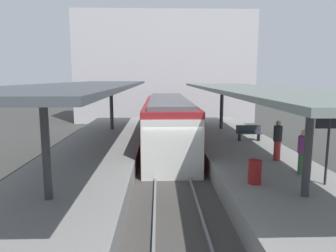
# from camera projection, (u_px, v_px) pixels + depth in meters

# --- Properties ---
(ground_plane) EXTENTS (80.00, 80.00, 0.00)m
(ground_plane) POSITION_uv_depth(u_px,v_px,m) (171.00, 177.00, 14.21)
(ground_plane) COLOR #383835
(platform_left) EXTENTS (4.40, 28.00, 1.00)m
(platform_left) POSITION_uv_depth(u_px,v_px,m) (87.00, 168.00, 14.02)
(platform_left) COLOR gray
(platform_left) RESTS_ON ground_plane
(platform_right) EXTENTS (4.40, 28.00, 1.00)m
(platform_right) POSITION_uv_depth(u_px,v_px,m) (254.00, 166.00, 14.25)
(platform_right) COLOR gray
(platform_right) RESTS_ON ground_plane
(track_ballast) EXTENTS (3.20, 28.00, 0.20)m
(track_ballast) POSITION_uv_depth(u_px,v_px,m) (171.00, 175.00, 14.20)
(track_ballast) COLOR #423F3D
(track_ballast) RESTS_ON ground_plane
(rail_near_side) EXTENTS (0.08, 28.00, 0.14)m
(rail_near_side) POSITION_uv_depth(u_px,v_px,m) (156.00, 172.00, 14.15)
(rail_near_side) COLOR slate
(rail_near_side) RESTS_ON track_ballast
(rail_far_side) EXTENTS (0.08, 28.00, 0.14)m
(rail_far_side) POSITION_uv_depth(u_px,v_px,m) (187.00, 172.00, 14.19)
(rail_far_side) COLOR slate
(rail_far_side) RESTS_ON track_ballast
(commuter_train) EXTENTS (2.78, 12.33, 3.10)m
(commuter_train) POSITION_uv_depth(u_px,v_px,m) (168.00, 124.00, 19.00)
(commuter_train) COLOR maroon
(commuter_train) RESTS_ON track_ballast
(canopy_left) EXTENTS (4.18, 21.00, 3.24)m
(canopy_left) POSITION_uv_depth(u_px,v_px,m) (91.00, 86.00, 14.85)
(canopy_left) COLOR #333335
(canopy_left) RESTS_ON platform_left
(canopy_right) EXTENTS (4.18, 21.00, 3.06)m
(canopy_right) POSITION_uv_depth(u_px,v_px,m) (248.00, 89.00, 15.10)
(canopy_right) COLOR #333335
(canopy_right) RESTS_ON platform_right
(platform_bench) EXTENTS (1.40, 0.41, 0.86)m
(platform_bench) POSITION_uv_depth(u_px,v_px,m) (249.00, 132.00, 17.54)
(platform_bench) COLOR black
(platform_bench) RESTS_ON platform_right
(platform_sign) EXTENTS (0.90, 0.08, 2.21)m
(platform_sign) POSITION_uv_depth(u_px,v_px,m) (329.00, 136.00, 10.09)
(platform_sign) COLOR #262628
(platform_sign) RESTS_ON platform_right
(litter_bin) EXTENTS (0.44, 0.44, 0.80)m
(litter_bin) POSITION_uv_depth(u_px,v_px,m) (255.00, 172.00, 10.39)
(litter_bin) COLOR maroon
(litter_bin) RESTS_ON platform_right
(passenger_near_bench) EXTENTS (0.36, 0.36, 1.63)m
(passenger_near_bench) POSITION_uv_depth(u_px,v_px,m) (303.00, 151.00, 11.39)
(passenger_near_bench) COLOR #386B3D
(passenger_near_bench) RESTS_ON platform_right
(passenger_mid_platform) EXTENTS (0.36, 0.36, 1.72)m
(passenger_mid_platform) POSITION_uv_depth(u_px,v_px,m) (278.00, 140.00, 13.24)
(passenger_mid_platform) COLOR maroon
(passenger_mid_platform) RESTS_ON platform_right
(station_building_backdrop) EXTENTS (18.00, 6.00, 11.00)m
(station_building_backdrop) POSITION_uv_depth(u_px,v_px,m) (164.00, 68.00, 33.12)
(station_building_backdrop) COLOR #B7B2B7
(station_building_backdrop) RESTS_ON ground_plane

